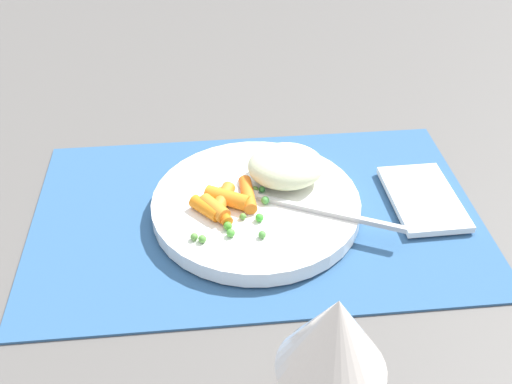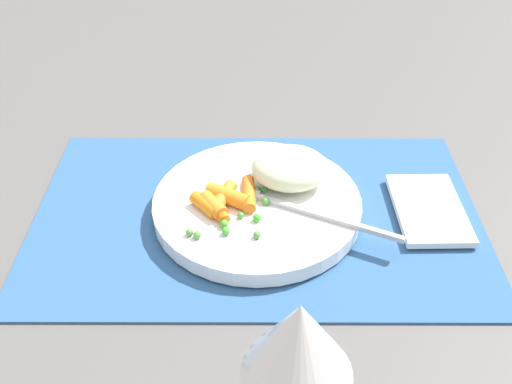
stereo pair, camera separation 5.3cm
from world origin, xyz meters
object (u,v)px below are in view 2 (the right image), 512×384
object	(u,v)px
carrot_portion	(223,200)
wine_glass	(297,346)
fork	(289,207)
plate	(256,205)
rice_mound	(289,168)
napkin	(428,209)

from	to	relation	value
carrot_portion	wine_glass	xyz separation A→B (m)	(-0.06, 0.25, 0.07)
carrot_portion	fork	distance (m)	0.07
fork	carrot_portion	bearing A→B (deg)	-4.47
plate	rice_mound	bearing A→B (deg)	-140.02
carrot_portion	napkin	size ratio (longest dim) A/B	0.61
rice_mound	wine_glass	world-z (taller)	wine_glass
napkin	carrot_portion	bearing A→B (deg)	2.74
wine_glass	napkin	distance (m)	0.33
rice_mound	carrot_portion	world-z (taller)	rice_mound
wine_glass	fork	bearing A→B (deg)	-91.81
wine_glass	napkin	bearing A→B (deg)	-122.59
plate	wine_glass	world-z (taller)	wine_glass
rice_mound	wine_glass	xyz separation A→B (m)	(0.01, 0.30, 0.06)
fork	wine_glass	world-z (taller)	wine_glass
carrot_portion	rice_mound	bearing A→B (deg)	-149.67
wine_glass	napkin	world-z (taller)	wine_glass
fork	wine_glass	bearing A→B (deg)	88.19
carrot_portion	plate	bearing A→B (deg)	-162.36
rice_mound	napkin	world-z (taller)	rice_mound
rice_mound	fork	xyz separation A→B (m)	(0.00, 0.05, -0.02)
plate	fork	size ratio (longest dim) A/B	1.20
fork	napkin	xyz separation A→B (m)	(-0.16, -0.02, -0.02)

